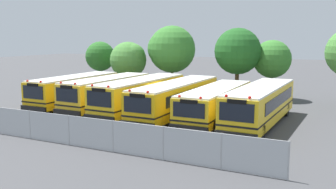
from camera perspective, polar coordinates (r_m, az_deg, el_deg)
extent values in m
plane|color=#424244|center=(29.77, -1.64, -2.92)|extent=(160.00, 160.00, 0.00)
cube|color=yellow|center=(34.30, -13.80, 0.76)|extent=(2.51, 9.77, 2.11)
cube|color=white|center=(34.17, -13.87, 2.61)|extent=(2.46, 9.58, 0.12)
cube|color=black|center=(30.86, -19.63, -2.01)|extent=(2.51, 0.17, 0.36)
cube|color=black|center=(30.70, -19.69, 0.30)|extent=(2.02, 0.07, 1.01)
cube|color=black|center=(33.71, -11.86, 1.27)|extent=(0.08, 7.62, 0.76)
cube|color=black|center=(35.29, -15.07, 1.48)|extent=(0.08, 7.62, 0.76)
cube|color=black|center=(34.36, -13.77, 0.06)|extent=(2.53, 9.87, 0.10)
sphere|color=red|center=(30.23, -18.64, 1.83)|extent=(0.18, 0.18, 0.18)
sphere|color=red|center=(31.20, -20.41, 1.94)|extent=(0.18, 0.18, 0.18)
cube|color=black|center=(30.62, -19.75, 1.37)|extent=(1.11, 0.09, 0.24)
cylinder|color=black|center=(31.15, -16.29, -1.81)|extent=(0.28, 1.00, 1.00)
cylinder|color=black|center=(32.65, -19.13, -1.48)|extent=(0.28, 1.00, 1.00)
cylinder|color=black|center=(36.18, -9.29, -0.15)|extent=(0.28, 1.00, 1.00)
cylinder|color=black|center=(37.48, -12.02, 0.08)|extent=(0.28, 1.00, 1.00)
cube|color=yellow|center=(32.22, -9.09, 0.43)|extent=(2.63, 9.86, 2.15)
cube|color=white|center=(32.08, -9.14, 2.44)|extent=(2.58, 9.66, 0.12)
cube|color=black|center=(28.59, -14.99, -2.62)|extent=(2.50, 0.21, 0.36)
cube|color=black|center=(28.41, -15.02, -0.08)|extent=(2.01, 0.10, 1.03)
cube|color=black|center=(31.69, -6.97, 0.97)|extent=(0.18, 7.65, 0.77)
cube|color=black|center=(33.16, -10.52, 1.23)|extent=(0.18, 7.65, 0.77)
cube|color=black|center=(32.28, -9.07, -0.32)|extent=(2.66, 9.95, 0.10)
sphere|color=red|center=(27.97, -13.84, 1.59)|extent=(0.18, 0.18, 0.18)
sphere|color=red|center=(28.87, -15.85, 1.73)|extent=(0.18, 0.18, 0.18)
cube|color=black|center=(28.32, -15.08, 1.10)|extent=(1.10, 0.10, 0.24)
cylinder|color=black|center=(28.99, -11.44, -2.41)|extent=(0.30, 1.01, 1.00)
cylinder|color=black|center=(30.38, -14.63, -2.01)|extent=(0.30, 1.01, 1.00)
cylinder|color=black|center=(34.29, -4.51, -0.55)|extent=(0.30, 1.01, 1.00)
cylinder|color=black|center=(35.47, -7.48, -0.28)|extent=(0.30, 1.01, 1.00)
cube|color=yellow|center=(30.32, -4.12, 0.06)|extent=(2.70, 10.72, 2.20)
cube|color=white|center=(30.17, -4.14, 2.23)|extent=(2.65, 10.51, 0.12)
cube|color=black|center=(26.13, -10.36, -3.52)|extent=(2.52, 0.22, 0.36)
cube|color=black|center=(25.92, -10.37, -0.66)|extent=(2.02, 0.11, 1.06)
cube|color=black|center=(29.89, -1.78, 0.63)|extent=(0.23, 8.32, 0.79)
cube|color=black|center=(31.19, -5.79, 0.93)|extent=(0.23, 8.32, 0.79)
cube|color=black|center=(30.39, -4.11, -0.76)|extent=(2.73, 10.83, 0.10)
sphere|color=red|center=(25.52, -8.99, 1.19)|extent=(0.18, 0.18, 0.18)
sphere|color=red|center=(26.35, -11.36, 1.36)|extent=(0.18, 0.18, 0.18)
cube|color=black|center=(25.82, -10.42, 0.66)|extent=(1.11, 0.10, 0.24)
cylinder|color=black|center=(26.66, -6.56, -3.26)|extent=(0.30, 1.01, 1.00)
cylinder|color=black|center=(27.92, -10.27, -2.79)|extent=(0.30, 1.01, 1.00)
cylinder|color=black|center=(32.99, 0.75, -0.89)|extent=(0.30, 1.01, 1.00)
cylinder|color=black|center=(34.02, -2.53, -0.60)|extent=(0.30, 1.01, 1.00)
cube|color=yellow|center=(28.70, 1.28, -0.50)|extent=(2.44, 11.39, 2.12)
cube|color=white|center=(28.54, 1.29, 1.72)|extent=(2.39, 11.16, 0.12)
cube|color=black|center=(23.89, -4.67, -4.56)|extent=(2.45, 0.17, 0.36)
cube|color=black|center=(23.67, -4.64, -1.57)|extent=(1.97, 0.07, 1.02)
cube|color=black|center=(28.43, 3.76, 0.09)|extent=(0.07, 8.88, 0.76)
cube|color=black|center=(29.45, -0.61, 0.41)|extent=(0.07, 8.88, 0.76)
cube|color=black|center=(28.77, 1.28, -1.33)|extent=(2.46, 11.51, 0.10)
sphere|color=red|center=(23.35, -3.07, 0.39)|extent=(0.18, 0.18, 0.18)
sphere|color=red|center=(24.02, -5.80, 0.60)|extent=(0.18, 0.18, 0.18)
cube|color=black|center=(23.57, -4.67, -0.19)|extent=(1.08, 0.08, 0.24)
cylinder|color=black|center=(24.64, -0.78, -4.20)|extent=(0.28, 1.00, 1.00)
cylinder|color=black|center=(25.66, -4.99, -3.71)|extent=(0.28, 1.00, 1.00)
cylinder|color=black|center=(31.98, 5.98, -1.24)|extent=(0.28, 1.00, 1.00)
cylinder|color=black|center=(32.77, 2.51, -0.96)|extent=(0.28, 1.00, 1.00)
cube|color=yellow|center=(27.59, 7.30, -1.16)|extent=(2.65, 10.47, 1.91)
cube|color=white|center=(27.43, 7.34, 0.93)|extent=(2.59, 10.26, 0.12)
cube|color=black|center=(22.89, 3.07, -5.14)|extent=(2.54, 0.20, 0.36)
cube|color=black|center=(22.69, 3.14, -2.36)|extent=(2.04, 0.09, 0.92)
cube|color=black|center=(27.46, 10.01, -0.62)|extent=(0.16, 8.14, 0.69)
cube|color=black|center=(28.23, 5.06, -0.27)|extent=(0.16, 8.14, 0.69)
cube|color=black|center=(27.65, 7.28, -1.94)|extent=(2.67, 10.57, 0.10)
sphere|color=red|center=(22.46, 4.94, -0.50)|extent=(0.18, 0.18, 0.18)
sphere|color=red|center=(22.97, 1.74, -0.26)|extent=(0.18, 0.18, 0.18)
cube|color=black|center=(22.59, 3.14, -1.09)|extent=(1.12, 0.10, 0.24)
cylinder|color=black|center=(23.86, 6.89, -4.69)|extent=(0.29, 1.00, 1.00)
cylinder|color=black|center=(24.63, 2.00, -4.20)|extent=(0.29, 1.00, 1.00)
cylinder|color=black|center=(30.66, 11.24, -1.79)|extent=(0.29, 1.00, 1.00)
cylinder|color=black|center=(31.26, 7.32, -1.49)|extent=(0.29, 1.00, 1.00)
cube|color=yellow|center=(26.68, 13.78, -1.38)|extent=(2.65, 11.00, 2.19)
cube|color=white|center=(26.50, 13.87, 1.07)|extent=(2.60, 10.78, 0.12)
cube|color=black|center=(21.64, 10.14, -6.08)|extent=(2.49, 0.21, 0.36)
cube|color=black|center=(21.39, 10.27, -2.66)|extent=(2.00, 0.10, 1.05)
cube|color=black|center=(26.65, 16.55, -0.74)|extent=(0.21, 8.54, 0.79)
cube|color=black|center=(27.22, 11.42, -0.36)|extent=(0.21, 8.54, 0.79)
cube|color=black|center=(26.75, 13.74, -2.30)|extent=(2.68, 11.11, 0.10)
sphere|color=red|center=(21.22, 12.20, -0.45)|extent=(0.18, 0.18, 0.18)
sphere|color=red|center=(21.60, 8.77, -0.20)|extent=(0.18, 0.18, 0.18)
cube|color=black|center=(21.27, 10.31, -1.08)|extent=(1.10, 0.10, 0.24)
cylinder|color=black|center=(22.75, 13.87, -5.55)|extent=(0.30, 1.01, 1.00)
cylinder|color=black|center=(23.32, 8.69, -5.04)|extent=(0.30, 1.01, 1.00)
cylinder|color=black|center=(30.17, 17.38, -2.20)|extent=(0.30, 1.01, 1.00)
cylinder|color=black|center=(30.61, 13.40, -1.88)|extent=(0.30, 1.01, 1.00)
cylinder|color=#4C3823|center=(44.59, -10.09, 2.46)|extent=(0.38, 0.38, 2.49)
sphere|color=#286623|center=(44.40, -10.17, 5.69)|extent=(3.39, 3.39, 3.39)
sphere|color=#286623|center=(44.57, -9.87, 6.13)|extent=(2.17, 2.17, 2.17)
cylinder|color=#4C3823|center=(40.93, -5.96, 1.70)|extent=(0.34, 0.34, 2.07)
sphere|color=#478438|center=(40.70, -6.02, 5.18)|extent=(3.89, 3.89, 3.89)
sphere|color=#478438|center=(40.22, -5.28, 5.84)|extent=(2.56, 2.56, 2.56)
cylinder|color=#4C3823|center=(39.67, 0.60, 2.12)|extent=(0.28, 0.28, 2.88)
sphere|color=#387A2D|center=(39.42, 0.61, 6.84)|extent=(4.86, 4.86, 4.86)
sphere|color=#387A2D|center=(39.46, -0.45, 6.92)|extent=(3.63, 3.63, 3.63)
cylinder|color=#4C3823|center=(36.77, 10.32, 1.54)|extent=(0.37, 0.37, 2.99)
sphere|color=#1E561E|center=(36.52, 10.45, 6.43)|extent=(4.39, 4.39, 4.39)
sphere|color=#1E561E|center=(36.76, 10.72, 6.77)|extent=(3.14, 3.14, 3.14)
cylinder|color=#4C3823|center=(37.79, 15.26, 1.21)|extent=(0.36, 0.36, 2.53)
sphere|color=#387A2D|center=(37.55, 15.42, 5.18)|extent=(3.62, 3.62, 3.62)
sphere|color=#387A2D|center=(37.55, 14.74, 5.76)|extent=(2.39, 2.39, 2.39)
cylinder|color=#9EA0A3|center=(23.83, -20.08, -4.30)|extent=(0.07, 0.07, 1.71)
cylinder|color=#9EA0A3|center=(21.82, -14.70, -5.22)|extent=(0.07, 0.07, 1.71)
cylinder|color=#9EA0A3|center=(20.05, -8.28, -6.26)|extent=(0.07, 0.07, 1.71)
cylinder|color=#9EA0A3|center=(18.58, -0.71, -7.38)|extent=(0.07, 0.07, 1.71)
cylinder|color=#9EA0A3|center=(17.48, 8.03, -8.50)|extent=(0.07, 0.07, 1.71)
cylinder|color=#9EA0A3|center=(16.85, 17.73, -9.51)|extent=(0.07, 0.07, 1.71)
cube|color=#ADB2B7|center=(21.82, -14.70, -5.22)|extent=(23.61, 0.02, 1.67)
cylinder|color=#9EA0A3|center=(21.64, -14.79, -3.10)|extent=(23.61, 0.04, 0.04)
cone|color=#EA5914|center=(25.06, -17.26, -4.98)|extent=(0.37, 0.37, 0.48)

